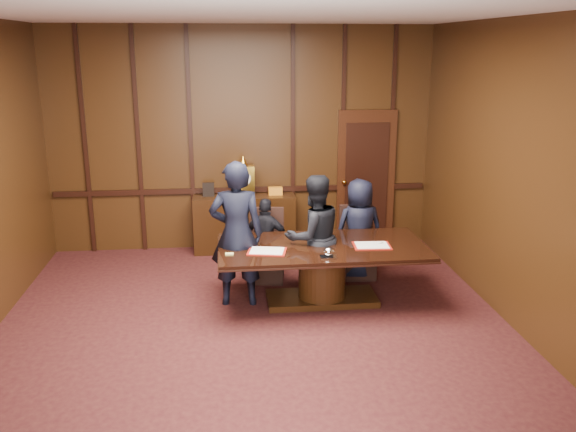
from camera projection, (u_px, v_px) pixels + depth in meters
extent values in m
plane|color=black|center=(257.00, 345.00, 6.70)|extent=(7.00, 7.00, 0.00)
plane|color=silver|center=(252.00, 10.00, 5.76)|extent=(7.00, 7.00, 0.00)
cube|color=black|center=(242.00, 140.00, 9.58)|extent=(6.00, 0.04, 3.50)
cube|color=black|center=(296.00, 359.00, 2.88)|extent=(6.00, 0.04, 3.50)
cube|color=black|center=(533.00, 183.00, 6.54)|extent=(0.04, 7.00, 3.50)
cube|color=black|center=(243.00, 190.00, 9.77)|extent=(5.90, 0.05, 0.08)
cube|color=black|center=(366.00, 178.00, 9.93)|extent=(0.95, 0.06, 2.20)
sphere|color=gold|center=(344.00, 182.00, 9.83)|extent=(0.08, 0.08, 0.08)
cube|color=black|center=(244.00, 223.00, 9.70)|extent=(1.60, 0.45, 0.90)
cube|color=black|center=(201.00, 250.00, 9.74)|extent=(0.12, 0.40, 0.06)
cube|color=black|center=(288.00, 247.00, 9.89)|extent=(0.12, 0.40, 0.06)
cube|color=gold|center=(244.00, 181.00, 9.52)|extent=(0.34, 0.18, 0.48)
cylinder|color=white|center=(244.00, 178.00, 9.40)|extent=(0.22, 0.03, 0.22)
cone|color=gold|center=(243.00, 161.00, 9.43)|extent=(0.14, 0.14, 0.16)
cube|color=black|center=(208.00, 190.00, 9.51)|extent=(0.18, 0.04, 0.22)
cube|color=orange|center=(275.00, 191.00, 9.64)|extent=(0.22, 0.12, 0.12)
cube|color=black|center=(322.00, 298.00, 7.84)|extent=(1.40, 0.60, 0.08)
cylinder|color=black|center=(322.00, 273.00, 7.74)|extent=(0.60, 0.60, 0.62)
cube|color=black|center=(322.00, 249.00, 7.66)|extent=(2.62, 1.32, 0.02)
cube|color=black|center=(322.00, 248.00, 7.65)|extent=(2.60, 1.30, 0.06)
cube|color=#9A170E|center=(267.00, 251.00, 7.40)|extent=(0.52, 0.42, 0.01)
cube|color=white|center=(267.00, 251.00, 7.40)|extent=(0.45, 0.36, 0.01)
cube|color=#9A170E|center=(372.00, 246.00, 7.61)|extent=(0.48, 0.36, 0.01)
cube|color=white|center=(372.00, 245.00, 7.61)|extent=(0.42, 0.30, 0.01)
cube|color=white|center=(329.00, 257.00, 7.21)|extent=(0.20, 0.14, 0.01)
ellipsoid|color=white|center=(329.00, 252.00, 7.20)|extent=(0.13, 0.13, 0.10)
cube|color=#D1C866|center=(229.00, 254.00, 7.31)|extent=(0.10, 0.07, 0.01)
cube|color=black|center=(266.00, 264.00, 8.53)|extent=(0.54, 0.54, 0.46)
cube|color=black|center=(267.00, 226.00, 8.60)|extent=(0.48, 0.12, 0.55)
cylinder|color=black|center=(253.00, 277.00, 8.35)|extent=(0.04, 0.04, 0.23)
cylinder|color=black|center=(279.00, 266.00, 8.78)|extent=(0.04, 0.04, 0.23)
cube|color=black|center=(357.00, 260.00, 8.67)|extent=(0.51, 0.51, 0.46)
cube|color=black|center=(356.00, 223.00, 8.74)|extent=(0.48, 0.09, 0.55)
cylinder|color=black|center=(346.00, 274.00, 8.49)|extent=(0.04, 0.04, 0.23)
cylinder|color=black|center=(367.00, 263.00, 8.91)|extent=(0.04, 0.04, 0.23)
imported|color=black|center=(266.00, 240.00, 8.39)|extent=(0.75, 0.50, 1.18)
imported|color=black|center=(359.00, 229.00, 8.49)|extent=(0.75, 0.55, 1.42)
imported|color=black|center=(237.00, 234.00, 7.56)|extent=(0.70, 0.48, 1.85)
imported|color=black|center=(314.00, 237.00, 7.81)|extent=(0.94, 0.83, 1.62)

